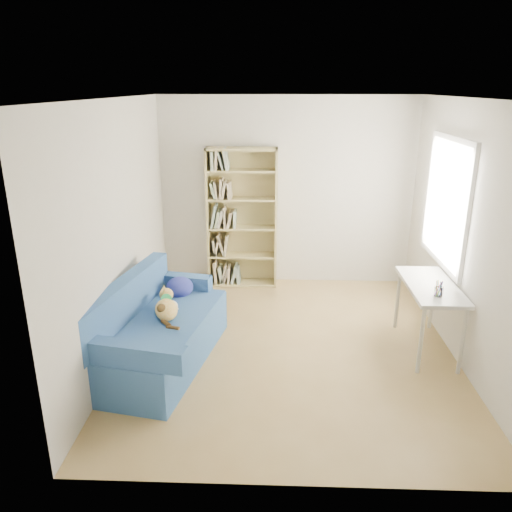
# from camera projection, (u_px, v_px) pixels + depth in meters

# --- Properties ---
(ground) EXTENTS (4.00, 4.00, 0.00)m
(ground) POSITION_uv_depth(u_px,v_px,m) (288.00, 347.00, 5.46)
(ground) COLOR olive
(ground) RESTS_ON ground
(room_shell) EXTENTS (3.54, 4.04, 2.62)m
(room_shell) POSITION_uv_depth(u_px,v_px,m) (301.00, 200.00, 4.95)
(room_shell) COLOR silver
(room_shell) RESTS_ON ground
(sofa) EXTENTS (1.19, 1.97, 0.89)m
(sofa) POSITION_uv_depth(u_px,v_px,m) (157.00, 332.00, 5.08)
(sofa) COLOR navy
(sofa) RESTS_ON ground
(bookshelf) EXTENTS (0.97, 0.30, 1.93)m
(bookshelf) POSITION_uv_depth(u_px,v_px,m) (242.00, 224.00, 6.92)
(bookshelf) COLOR tan
(bookshelf) RESTS_ON ground
(desk) EXTENTS (0.50, 1.09, 0.75)m
(desk) POSITION_uv_depth(u_px,v_px,m) (430.00, 292.00, 5.22)
(desk) COLOR silver
(desk) RESTS_ON ground
(pen_cup) EXTENTS (0.09, 0.09, 0.16)m
(pen_cup) POSITION_uv_depth(u_px,v_px,m) (439.00, 290.00, 4.89)
(pen_cup) COLOR white
(pen_cup) RESTS_ON desk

